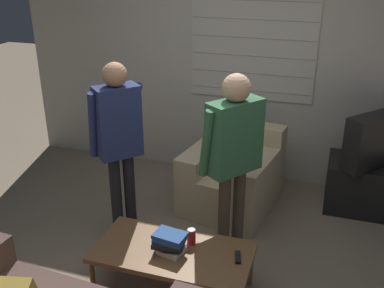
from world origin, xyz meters
name	(u,v)px	position (x,y,z in m)	size (l,w,h in m)	color
ground_plane	(182,280)	(0.00, 0.00, 0.00)	(16.00, 16.00, 0.00)	#7F705B
wall_back	(242,66)	(0.00, 2.03, 1.28)	(5.20, 0.08, 2.55)	#BCB7A8
armchair_beige	(233,176)	(0.11, 1.28, 0.33)	(0.97, 1.04, 0.81)	#C6B289
coffee_table	(173,254)	(-0.02, -0.14, 0.35)	(1.18, 0.60, 0.39)	brown
tv_stand	(371,186)	(1.46, 1.62, 0.26)	(0.87, 0.54, 0.51)	black
tv	(379,139)	(1.46, 1.62, 0.78)	(0.68, 0.74, 0.53)	black
person_left_standing	(118,132)	(-0.72, 0.45, 1.03)	(0.49, 0.76, 1.64)	black
person_right_standing	(233,145)	(0.27, 0.50, 1.02)	(0.50, 0.77, 1.61)	#4C4233
book_stack	(170,243)	(-0.04, -0.16, 0.47)	(0.26, 0.21, 0.15)	beige
soda_can	(191,236)	(0.08, -0.01, 0.45)	(0.07, 0.07, 0.13)	red
spare_remote	(238,257)	(0.46, -0.08, 0.40)	(0.07, 0.14, 0.02)	black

